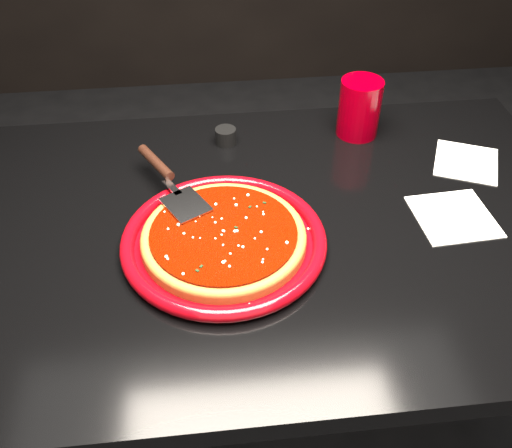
{
  "coord_description": "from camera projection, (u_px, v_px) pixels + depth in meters",
  "views": [
    {
      "loc": [
        -0.13,
        -0.78,
        1.45
      ],
      "look_at": [
        -0.04,
        -0.02,
        0.77
      ],
      "focal_mm": 40.0,
      "sensor_mm": 36.0,
      "label": 1
    }
  ],
  "objects": [
    {
      "name": "plate",
      "position": [
        224.0,
        241.0,
        1.0
      ],
      "size": [
        0.47,
        0.47,
        0.03
      ],
      "primitive_type": "cylinder",
      "rotation": [
        0.0,
        0.0,
        0.37
      ],
      "color": "#77040A",
      "rests_on": "table"
    },
    {
      "name": "pizza_crust_rim",
      "position": [
        224.0,
        236.0,
        0.99
      ],
      "size": [
        0.37,
        0.37,
        0.02
      ],
      "primitive_type": "torus",
      "rotation": [
        0.0,
        0.0,
        0.37
      ],
      "color": "brown",
      "rests_on": "plate"
    },
    {
      "name": "napkin_a",
      "position": [
        454.0,
        217.0,
        1.07
      ],
      "size": [
        0.15,
        0.15,
        0.0
      ],
      "primitive_type": "cube",
      "rotation": [
        0.0,
        0.0,
        0.06
      ],
      "color": "white",
      "rests_on": "table"
    },
    {
      "name": "cup",
      "position": [
        359.0,
        108.0,
        1.24
      ],
      "size": [
        0.12,
        0.12,
        0.13
      ],
      "primitive_type": "cylinder",
      "rotation": [
        0.0,
        0.0,
        -0.33
      ],
      "color": "#91000C",
      "rests_on": "table"
    },
    {
      "name": "napkin_b",
      "position": [
        466.0,
        162.0,
        1.2
      ],
      "size": [
        0.17,
        0.17,
        0.0
      ],
      "primitive_type": "cube",
      "rotation": [
        0.0,
        0.0,
        -0.42
      ],
      "color": "white",
      "rests_on": "table"
    },
    {
      "name": "pizza_crust",
      "position": [
        224.0,
        239.0,
        1.0
      ],
      "size": [
        0.37,
        0.37,
        0.01
      ],
      "primitive_type": "cylinder",
      "rotation": [
        0.0,
        0.0,
        0.37
      ],
      "color": "brown",
      "rests_on": "plate"
    },
    {
      "name": "pizza_server",
      "position": [
        170.0,
        180.0,
        1.08
      ],
      "size": [
        0.21,
        0.29,
        0.02
      ],
      "primitive_type": null,
      "rotation": [
        0.0,
        0.0,
        0.51
      ],
      "color": "silver",
      "rests_on": "plate"
    },
    {
      "name": "table",
      "position": [
        274.0,
        346.0,
        1.3
      ],
      "size": [
        1.2,
        0.8,
        0.75
      ],
      "primitive_type": "cube",
      "color": "black",
      "rests_on": "floor"
    },
    {
      "name": "basil_flecks",
      "position": [
        223.0,
        231.0,
        0.98
      ],
      "size": [
        0.23,
        0.23,
        0.0
      ],
      "primitive_type": null,
      "color": "black",
      "rests_on": "plate"
    },
    {
      "name": "pizza_sauce",
      "position": [
        224.0,
        234.0,
        0.99
      ],
      "size": [
        0.33,
        0.33,
        0.01
      ],
      "primitive_type": "cylinder",
      "rotation": [
        0.0,
        0.0,
        0.37
      ],
      "color": "#700E00",
      "rests_on": "plate"
    },
    {
      "name": "floor",
      "position": [
        271.0,
        430.0,
        1.55
      ],
      "size": [
        4.0,
        4.0,
        0.01
      ],
      "primitive_type": "cube",
      "color": "black",
      "rests_on": "ground"
    },
    {
      "name": "parmesan_dusting",
      "position": [
        223.0,
        231.0,
        0.98
      ],
      "size": [
        0.25,
        0.25,
        0.01
      ],
      "primitive_type": null,
      "color": "beige",
      "rests_on": "plate"
    },
    {
      "name": "ramekin",
      "position": [
        226.0,
        136.0,
        1.24
      ],
      "size": [
        0.06,
        0.06,
        0.03
      ],
      "primitive_type": "cylinder",
      "rotation": [
        0.0,
        0.0,
        0.3
      ],
      "color": "black",
      "rests_on": "table"
    }
  ]
}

